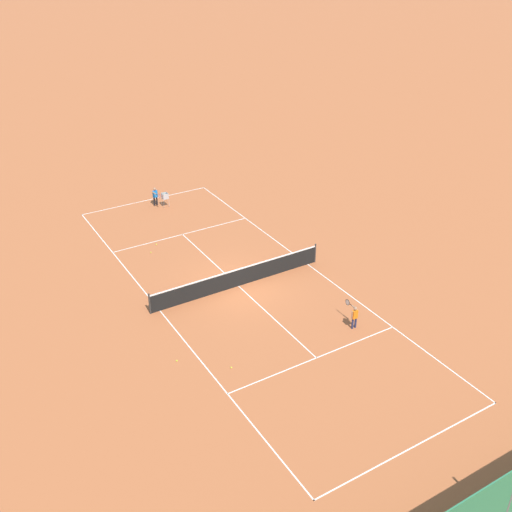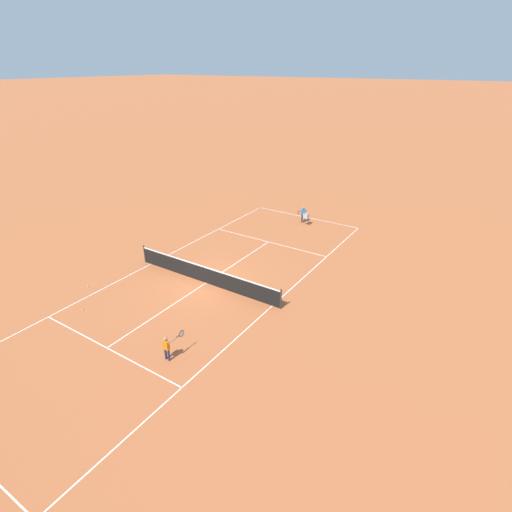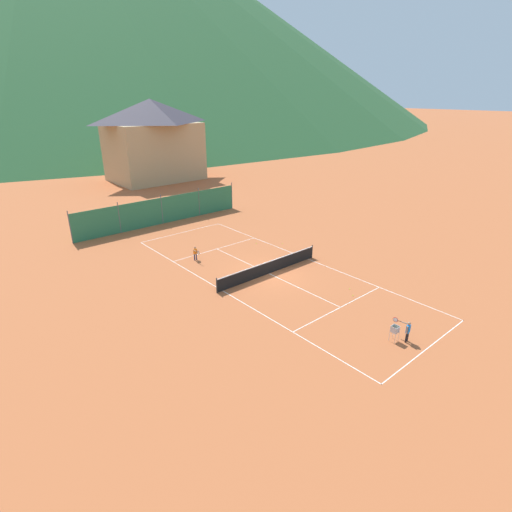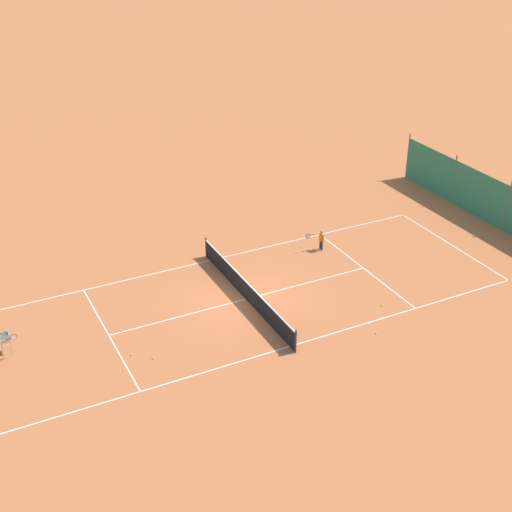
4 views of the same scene
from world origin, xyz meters
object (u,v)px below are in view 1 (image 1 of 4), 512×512
(player_near_baseline, at_px, (155,195))
(ball_hopper, at_px, (165,197))
(tennis_ball_by_net_left, at_px, (156,244))
(tennis_ball_alley_left, at_px, (231,367))
(tennis_ball_service_box, at_px, (177,361))
(tennis_ball_near_corner, at_px, (151,252))
(tennis_net, at_px, (238,277))
(player_far_baseline, at_px, (354,315))

(player_near_baseline, xyz_separation_m, ball_hopper, (-0.44, 0.43, -0.04))
(tennis_ball_by_net_left, distance_m, tennis_ball_alley_left, 11.27)
(tennis_ball_by_net_left, bearing_deg, tennis_ball_alley_left, 82.35)
(tennis_ball_alley_left, distance_m, tennis_ball_service_box, 2.25)
(tennis_ball_by_net_left, bearing_deg, tennis_ball_service_box, 71.84)
(ball_hopper, bearing_deg, tennis_ball_near_corner, 58.97)
(ball_hopper, bearing_deg, tennis_net, 86.11)
(player_far_baseline, distance_m, ball_hopper, 16.02)
(tennis_ball_near_corner, distance_m, tennis_ball_service_box, 9.33)
(player_far_baseline, distance_m, tennis_ball_by_net_left, 12.32)
(tennis_net, height_order, player_far_baseline, player_far_baseline)
(player_near_baseline, distance_m, ball_hopper, 0.62)
(player_far_baseline, bearing_deg, tennis_ball_alley_left, -3.16)
(tennis_ball_alley_left, height_order, tennis_ball_near_corner, same)
(tennis_net, height_order, tennis_ball_by_net_left, tennis_net)
(player_near_baseline, bearing_deg, tennis_ball_near_corner, 64.60)
(tennis_ball_by_net_left, distance_m, tennis_ball_near_corner, 0.93)
(player_far_baseline, bearing_deg, player_near_baseline, -81.80)
(tennis_ball_by_net_left, xyz_separation_m, tennis_ball_service_box, (3.17, 9.67, 0.00))
(tennis_net, height_order, tennis_ball_alley_left, tennis_net)
(tennis_net, xyz_separation_m, tennis_ball_by_net_left, (1.76, -5.99, -0.47))
(player_near_baseline, height_order, tennis_ball_service_box, player_near_baseline)
(ball_hopper, bearing_deg, player_far_baseline, 96.84)
(tennis_net, height_order, player_near_baseline, player_near_baseline)
(tennis_ball_alley_left, bearing_deg, tennis_ball_service_box, -41.84)
(tennis_net, bearing_deg, tennis_ball_service_box, 36.72)
(tennis_ball_alley_left, bearing_deg, tennis_ball_by_net_left, -97.65)
(tennis_ball_service_box, bearing_deg, player_far_baseline, 166.43)
(tennis_ball_alley_left, height_order, tennis_ball_service_box, same)
(player_far_baseline, height_order, tennis_ball_service_box, player_far_baseline)
(tennis_ball_alley_left, distance_m, tennis_ball_near_corner, 10.51)
(player_far_baseline, height_order, tennis_ball_by_net_left, player_far_baseline)
(tennis_net, bearing_deg, tennis_ball_near_corner, -65.89)
(player_near_baseline, distance_m, tennis_ball_alley_left, 16.40)
(tennis_ball_near_corner, relative_size, ball_hopper, 0.07)
(tennis_ball_service_box, relative_size, ball_hopper, 0.07)
(tennis_ball_by_net_left, bearing_deg, ball_hopper, -119.27)
(tennis_ball_by_net_left, xyz_separation_m, ball_hopper, (-2.47, -4.41, 0.62))
(tennis_ball_alley_left, relative_size, tennis_ball_near_corner, 1.00)
(player_far_baseline, bearing_deg, tennis_ball_service_box, -13.57)
(tennis_ball_alley_left, bearing_deg, player_far_baseline, 176.84)
(player_far_baseline, bearing_deg, tennis_net, -64.57)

